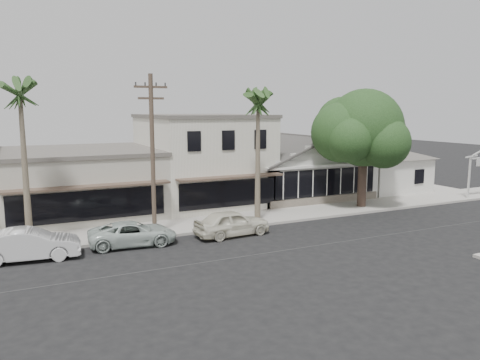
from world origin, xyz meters
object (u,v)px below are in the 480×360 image
utility_pole (153,152)px  car_2 (133,234)px  car_1 (29,245)px  shade_tree (361,130)px  car_0 (232,223)px

utility_pole → car_2: (-1.43, -0.94, -4.15)m
car_1 → car_2: size_ratio=1.02×
utility_pole → car_2: bearing=-146.8°
car_2 → shade_tree: 17.98m
car_1 → utility_pole: bearing=-72.6°
utility_pole → shade_tree: utility_pole is taller
utility_pole → shade_tree: bearing=5.8°
car_1 → shade_tree: bearing=-76.5°
car_0 → shade_tree: size_ratio=0.51×
utility_pole → car_2: size_ratio=1.97×
car_1 → car_2: 5.01m
car_0 → car_1: bearing=84.8°
car_1 → car_0: bearing=-84.8°
car_0 → car_1: 10.51m
shade_tree → car_0: bearing=-165.3°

